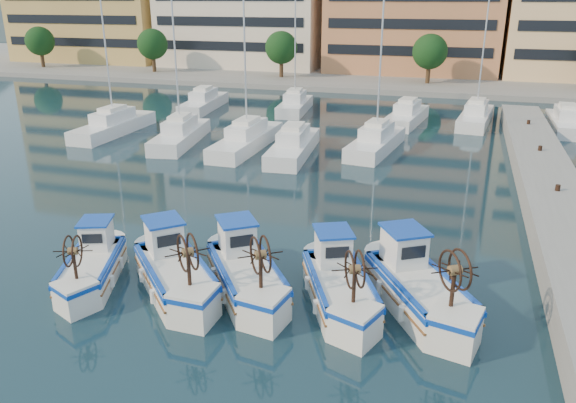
% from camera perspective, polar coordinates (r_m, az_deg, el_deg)
% --- Properties ---
extents(ground, '(300.00, 300.00, 0.00)m').
position_cam_1_polar(ground, '(19.78, -9.66, -11.31)').
color(ground, '#1A3945').
rests_on(ground, ground).
extents(quay, '(3.00, 60.00, 1.20)m').
position_cam_1_polar(quay, '(25.34, 27.14, -4.53)').
color(quay, gray).
rests_on(quay, ground).
extents(yacht_marina, '(36.36, 22.80, 11.50)m').
position_cam_1_polar(yacht_marina, '(45.21, 2.42, 7.76)').
color(yacht_marina, white).
rests_on(yacht_marina, ground).
extents(fishing_boat_a, '(3.07, 4.43, 2.67)m').
position_cam_1_polar(fishing_boat_a, '(22.53, -19.27, -5.98)').
color(fishing_boat_a, white).
rests_on(fishing_boat_a, ground).
extents(fishing_boat_b, '(4.64, 4.76, 3.05)m').
position_cam_1_polar(fishing_boat_b, '(21.04, -11.51, -6.79)').
color(fishing_boat_b, white).
rests_on(fishing_boat_b, ground).
extents(fishing_boat_c, '(4.34, 4.94, 3.05)m').
position_cam_1_polar(fishing_boat_c, '(20.61, -4.36, -7.00)').
color(fishing_boat_c, white).
rests_on(fishing_boat_c, ground).
extents(fishing_boat_d, '(3.63, 4.89, 2.95)m').
position_cam_1_polar(fishing_boat_d, '(19.91, 5.20, -8.16)').
color(fishing_boat_d, white).
rests_on(fishing_boat_d, ground).
extents(fishing_boat_e, '(4.30, 5.19, 3.16)m').
position_cam_1_polar(fishing_boat_e, '(20.04, 12.98, -8.25)').
color(fishing_boat_e, white).
rests_on(fishing_boat_e, ground).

